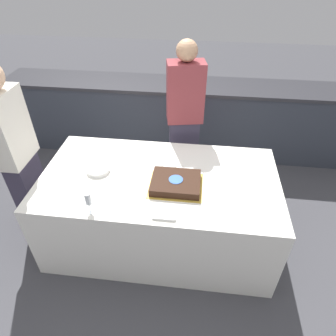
# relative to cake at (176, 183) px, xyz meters

# --- Properties ---
(ground_plane) EXTENTS (14.00, 14.00, 0.00)m
(ground_plane) POSITION_rel_cake_xyz_m (-0.15, 0.10, -0.79)
(ground_plane) COLOR #424247
(back_counter) EXTENTS (4.40, 0.58, 0.92)m
(back_counter) POSITION_rel_cake_xyz_m (-0.15, 1.70, -0.33)
(back_counter) COLOR #333842
(back_counter) RESTS_ON ground_plane
(dining_table) EXTENTS (1.98, 1.06, 0.76)m
(dining_table) POSITION_rel_cake_xyz_m (-0.15, 0.10, -0.41)
(dining_table) COLOR white
(dining_table) RESTS_ON ground_plane
(cake) EXTENTS (0.43, 0.35, 0.07)m
(cake) POSITION_rel_cake_xyz_m (0.00, 0.00, 0.00)
(cake) COLOR gold
(cake) RESTS_ON dining_table
(plate_stack) EXTENTS (0.20, 0.20, 0.04)m
(plate_stack) POSITION_rel_cake_xyz_m (-0.67, 0.11, -0.02)
(plate_stack) COLOR white
(plate_stack) RESTS_ON dining_table
(wine_glass) EXTENTS (0.07, 0.07, 0.17)m
(wine_glass) POSITION_rel_cake_xyz_m (-0.59, -0.35, 0.08)
(wine_glass) COLOR white
(wine_glass) RESTS_ON dining_table
(side_plate_near_cake) EXTENTS (0.17, 0.17, 0.00)m
(side_plate_near_cake) POSITION_rel_cake_xyz_m (-0.08, 0.31, -0.03)
(side_plate_near_cake) COLOR white
(side_plate_near_cake) RESTS_ON dining_table
(utensil_pile) EXTENTS (0.17, 0.11, 0.02)m
(utensil_pile) POSITION_rel_cake_xyz_m (-0.05, -0.33, -0.02)
(utensil_pile) COLOR white
(utensil_pile) RESTS_ON dining_table
(person_cutting_cake) EXTENTS (0.38, 0.26, 1.66)m
(person_cutting_cake) POSITION_rel_cake_xyz_m (0.00, 0.85, 0.07)
(person_cutting_cake) COLOR #383347
(person_cutting_cake) RESTS_ON ground_plane
(person_seated_left) EXTENTS (0.23, 0.37, 1.67)m
(person_seated_left) POSITION_rel_cake_xyz_m (-1.36, 0.10, 0.09)
(person_seated_left) COLOR #383347
(person_seated_left) RESTS_ON ground_plane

